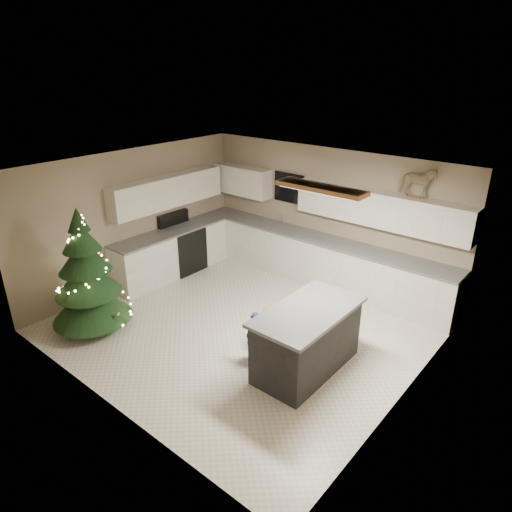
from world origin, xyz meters
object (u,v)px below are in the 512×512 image
at_px(rocking_horse, 417,182).
at_px(toddler, 255,338).
at_px(island, 307,339).
at_px(bar_stool, 274,320).
at_px(christmas_tree, 88,281).

bearing_deg(rocking_horse, toddler, 142.25).
bearing_deg(island, bar_stool, 172.08).
distance_m(island, christmas_tree, 3.57).
relative_size(bar_stool, rocking_horse, 1.04).
relative_size(island, bar_stool, 2.54).
xyz_separation_m(toddler, rocking_horse, (0.96, 2.92, 1.87)).
height_order(christmas_tree, rocking_horse, rocking_horse).
xyz_separation_m(island, rocking_horse, (0.29, 2.59, 1.79)).
height_order(island, rocking_horse, rocking_horse).
height_order(bar_stool, rocking_horse, rocking_horse).
bearing_deg(christmas_tree, island, 22.12).
bearing_deg(christmas_tree, toddler, 21.01).
bearing_deg(bar_stool, island, -7.92).
distance_m(toddler, rocking_horse, 3.60).
height_order(christmas_tree, toddler, christmas_tree).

